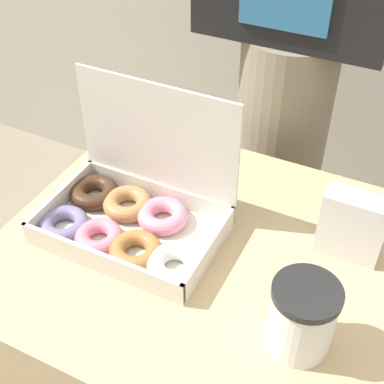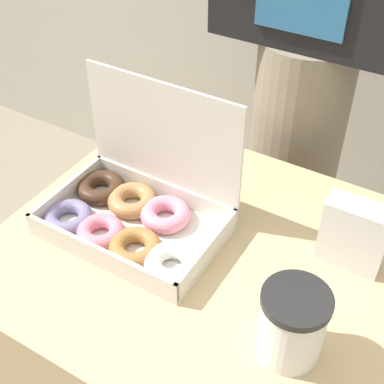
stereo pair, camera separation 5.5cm
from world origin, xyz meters
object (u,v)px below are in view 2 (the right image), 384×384
at_px(napkin_holder, 354,235).
at_px(person_customer, 313,30).
at_px(coffee_cup, 292,324).
at_px(donut_box, 133,211).

relative_size(napkin_holder, person_customer, 0.07).
xyz_separation_m(coffee_cup, napkin_holder, (0.02, 0.23, 0.00)).
bearing_deg(napkin_holder, person_customer, 122.13).
relative_size(coffee_cup, napkin_holder, 0.97).
distance_m(napkin_holder, person_customer, 0.51).
height_order(donut_box, person_customer, person_customer).
relative_size(coffee_cup, person_customer, 0.07).
relative_size(donut_box, person_customer, 0.20).
bearing_deg(coffee_cup, napkin_holder, 84.91).
distance_m(coffee_cup, person_customer, 0.70).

